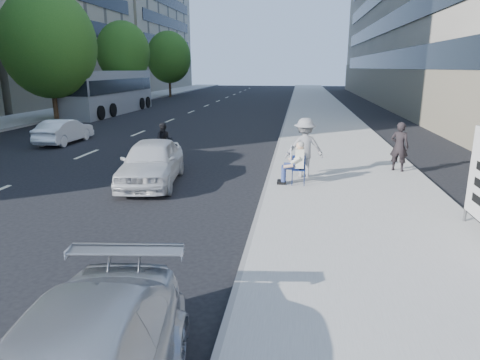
% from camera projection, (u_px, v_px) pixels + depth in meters
% --- Properties ---
extents(ground, '(160.00, 160.00, 0.00)m').
position_uv_depth(ground, '(189.00, 231.00, 9.57)').
color(ground, black).
rests_on(ground, ground).
extents(near_sidewalk, '(5.00, 120.00, 0.15)m').
position_uv_depth(near_sidewalk, '(324.00, 122.00, 28.19)').
color(near_sidewalk, gray).
rests_on(near_sidewalk, ground).
extents(far_sidewalk, '(4.50, 120.00, 0.15)m').
position_uv_depth(far_sidewalk, '(33.00, 117.00, 30.92)').
color(far_sidewalk, gray).
rests_on(far_sidewalk, ground).
extents(far_bldg_north, '(22.00, 28.00, 28.00)m').
position_uv_depth(far_bldg_north, '(102.00, 1.00, 69.35)').
color(far_bldg_north, tan).
rests_on(far_bldg_north, ground).
extents(tree_far_c, '(6.00, 6.00, 8.47)m').
position_uv_depth(tree_far_c, '(49.00, 44.00, 27.34)').
color(tree_far_c, '#382616').
rests_on(tree_far_c, ground).
extents(tree_far_d, '(4.80, 4.80, 7.65)m').
position_uv_depth(tree_far_d, '(123.00, 52.00, 38.87)').
color(tree_far_d, '#382616').
rests_on(tree_far_d, ground).
extents(tree_far_e, '(5.40, 5.40, 7.89)m').
position_uv_depth(tree_far_e, '(169.00, 57.00, 52.31)').
color(tree_far_e, '#382616').
rests_on(tree_far_e, ground).
extents(seated_protester, '(0.83, 1.12, 1.31)m').
position_uv_depth(seated_protester, '(295.00, 160.00, 12.75)').
color(seated_protester, navy).
rests_on(seated_protester, near_sidewalk).
extents(jogger, '(1.33, 0.91, 1.88)m').
position_uv_depth(jogger, '(305.00, 148.00, 13.56)').
color(jogger, gray).
rests_on(jogger, near_sidewalk).
extents(pedestrian_woman, '(0.72, 0.62, 1.66)m').
position_uv_depth(pedestrian_woman, '(399.00, 147.00, 14.38)').
color(pedestrian_woman, black).
rests_on(pedestrian_woman, near_sidewalk).
extents(white_sedan_near, '(2.18, 4.29, 1.40)m').
position_uv_depth(white_sedan_near, '(151.00, 162.00, 13.39)').
color(white_sedan_near, silver).
rests_on(white_sedan_near, ground).
extents(white_sedan_mid, '(1.30, 3.56, 1.16)m').
position_uv_depth(white_sedan_mid, '(64.00, 131.00, 20.65)').
color(white_sedan_mid, white).
rests_on(white_sedan_mid, ground).
extents(motorcycle, '(0.76, 2.05, 1.42)m').
position_uv_depth(motorcycle, '(165.00, 142.00, 17.26)').
color(motorcycle, black).
rests_on(motorcycle, ground).
extents(bus, '(2.76, 12.06, 3.30)m').
position_uv_depth(bus, '(110.00, 92.00, 34.01)').
color(bus, gray).
rests_on(bus, ground).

